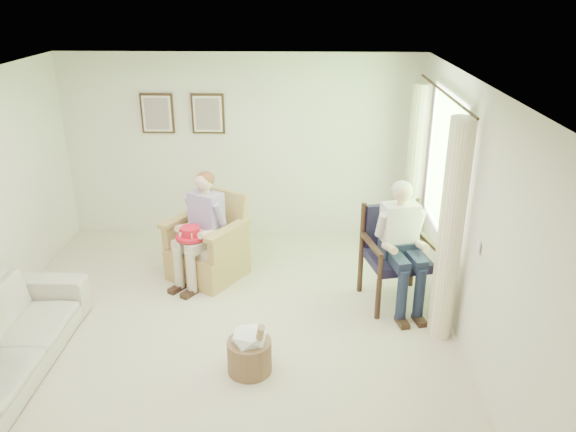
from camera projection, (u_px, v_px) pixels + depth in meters
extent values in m
plane|color=#C0B49A|center=(218.00, 340.00, 5.84)|extent=(5.50, 5.50, 0.00)
cube|color=silver|center=(242.00, 147.00, 7.88)|extent=(5.00, 0.04, 2.60)
cube|color=silver|center=(476.00, 228.00, 5.27)|extent=(0.04, 5.50, 2.60)
cube|color=white|center=(203.00, 87.00, 4.84)|extent=(5.00, 5.50, 0.02)
cube|color=#2D6B23|center=(446.00, 165.00, 6.28)|extent=(0.02, 1.40, 1.50)
cube|color=white|center=(453.00, 95.00, 5.98)|extent=(0.04, 1.52, 0.06)
cube|color=white|center=(438.00, 228.00, 6.58)|extent=(0.04, 1.52, 0.06)
cylinder|color=#382114|center=(445.00, 93.00, 5.98)|extent=(0.03, 2.50, 0.03)
cylinder|color=#F5EFC0|center=(450.00, 233.00, 5.53)|extent=(0.34, 0.34, 2.30)
cylinder|color=#F5EFC0|center=(415.00, 172.00, 7.34)|extent=(0.34, 0.34, 2.30)
cube|color=#382114|center=(157.00, 113.00, 7.70)|extent=(0.45, 0.03, 0.55)
cube|color=silver|center=(157.00, 114.00, 7.68)|extent=(0.39, 0.01, 0.49)
cube|color=tan|center=(157.00, 114.00, 7.67)|extent=(0.33, 0.01, 0.43)
cube|color=#382114|center=(208.00, 114.00, 7.68)|extent=(0.45, 0.03, 0.55)
cube|color=silver|center=(208.00, 114.00, 7.66)|extent=(0.39, 0.01, 0.49)
cube|color=tan|center=(208.00, 114.00, 7.65)|extent=(0.33, 0.01, 0.43)
cube|color=tan|center=(208.00, 261.00, 7.04)|extent=(0.78, 0.76, 0.41)
cube|color=beige|center=(206.00, 244.00, 6.91)|extent=(0.61, 0.59, 0.10)
cube|color=tan|center=(210.00, 212.00, 7.13)|extent=(0.72, 0.22, 0.61)
cube|color=tan|center=(177.00, 235.00, 6.91)|extent=(0.10, 0.70, 0.29)
cube|color=tan|center=(236.00, 235.00, 6.89)|extent=(0.10, 0.70, 0.29)
cylinder|color=black|center=(370.00, 296.00, 6.19)|extent=(0.06, 0.06, 0.48)
cylinder|color=black|center=(430.00, 297.00, 6.17)|extent=(0.06, 0.06, 0.48)
cylinder|color=black|center=(365.00, 270.00, 6.75)|extent=(0.06, 0.06, 0.48)
cylinder|color=black|center=(419.00, 271.00, 6.73)|extent=(0.06, 0.06, 0.48)
cube|color=#1B1631|center=(398.00, 260.00, 6.35)|extent=(0.63, 0.61, 0.11)
cube|color=#1B1631|center=(396.00, 226.00, 6.51)|extent=(0.59, 0.08, 0.55)
cube|color=#C0B39B|center=(206.00, 232.00, 6.85)|extent=(0.40, 0.26, 0.16)
cube|color=#A18BC4|center=(205.00, 210.00, 6.76)|extent=(0.39, 0.24, 0.46)
sphere|color=#DDAD8E|center=(203.00, 182.00, 6.61)|extent=(0.21, 0.21, 0.21)
ellipsoid|color=brown|center=(203.00, 179.00, 6.63)|extent=(0.22, 0.22, 0.18)
cube|color=#C0B39B|center=(194.00, 243.00, 6.67)|extent=(0.14, 0.44, 0.13)
cube|color=#C0B39B|center=(211.00, 244.00, 6.67)|extent=(0.14, 0.44, 0.13)
cylinder|color=#C0B39B|center=(193.00, 272.00, 6.59)|extent=(0.12, 0.12, 0.52)
cylinder|color=#C0B39B|center=(210.00, 272.00, 6.59)|extent=(0.12, 0.12, 0.52)
cube|color=#1A223B|center=(399.00, 247.00, 6.28)|extent=(0.40, 0.26, 0.16)
cube|color=silver|center=(400.00, 223.00, 6.19)|extent=(0.39, 0.24, 0.46)
sphere|color=#DDAD8E|center=(403.00, 192.00, 6.04)|extent=(0.21, 0.21, 0.21)
ellipsoid|color=#B7B2AD|center=(403.00, 189.00, 6.06)|extent=(0.22, 0.22, 0.18)
cube|color=#1A223B|center=(392.00, 260.00, 6.10)|extent=(0.14, 0.44, 0.13)
cube|color=#1A223B|center=(411.00, 260.00, 6.10)|extent=(0.14, 0.44, 0.13)
cylinder|color=#1A223B|center=(393.00, 295.00, 6.04)|extent=(0.12, 0.12, 0.60)
cylinder|color=#1A223B|center=(411.00, 295.00, 6.03)|extent=(0.12, 0.12, 0.60)
cylinder|color=red|center=(191.00, 237.00, 6.61)|extent=(0.35, 0.35, 0.04)
cylinder|color=red|center=(190.00, 232.00, 6.59)|extent=(0.23, 0.23, 0.12)
cube|color=white|center=(201.00, 232.00, 6.59)|extent=(0.05, 0.01, 0.05)
cube|color=white|center=(195.00, 228.00, 6.70)|extent=(0.02, 0.05, 0.05)
cube|color=white|center=(183.00, 229.00, 6.66)|extent=(0.04, 0.03, 0.05)
cube|color=white|center=(181.00, 234.00, 6.53)|extent=(0.04, 0.03, 0.05)
cube|color=white|center=(192.00, 236.00, 6.48)|extent=(0.02, 0.05, 0.05)
cylinder|color=#B17760|center=(250.00, 356.00, 5.31)|extent=(0.45, 0.45, 0.33)
ellipsoid|color=white|center=(249.00, 337.00, 5.23)|extent=(0.38, 0.38, 0.23)
cylinder|color=#A57F56|center=(259.00, 340.00, 5.19)|extent=(0.17, 0.30, 0.49)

